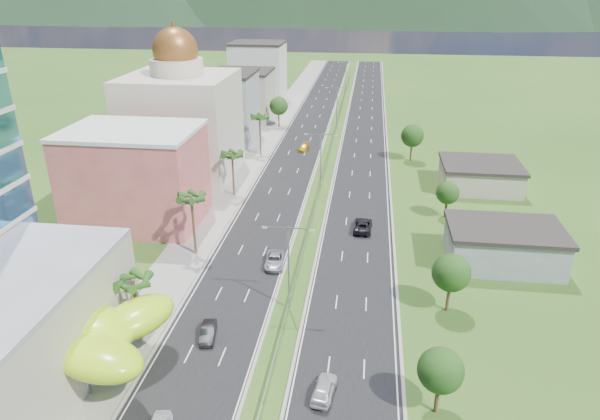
% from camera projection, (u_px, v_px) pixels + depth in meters
% --- Properties ---
extents(ground, '(500.00, 500.00, 0.00)m').
position_uv_depth(ground, '(275.00, 361.00, 56.01)').
color(ground, '#2D5119').
rests_on(ground, ground).
extents(road_left, '(11.00, 260.00, 0.04)m').
position_uv_depth(road_left, '(306.00, 132.00, 138.68)').
color(road_left, black).
rests_on(road_left, ground).
extents(road_right, '(11.00, 260.00, 0.04)m').
position_uv_depth(road_right, '(364.00, 134.00, 136.90)').
color(road_right, black).
rests_on(road_right, ground).
extents(sidewalk_left, '(7.00, 260.00, 0.12)m').
position_uv_depth(sidewalk_left, '(270.00, 131.00, 139.80)').
color(sidewalk_left, gray).
rests_on(sidewalk_left, ground).
extents(median_guardrail, '(0.10, 216.06, 0.76)m').
position_uv_depth(median_guardrail, '(329.00, 152.00, 121.19)').
color(median_guardrail, gray).
rests_on(median_guardrail, ground).
extents(streetlight_median_b, '(6.04, 0.25, 11.00)m').
position_uv_depth(streetlight_median_b, '(288.00, 259.00, 62.40)').
color(streetlight_median_b, gray).
rests_on(streetlight_median_b, ground).
extents(streetlight_median_c, '(6.04, 0.25, 11.00)m').
position_uv_depth(streetlight_median_c, '(321.00, 155.00, 98.75)').
color(streetlight_median_c, gray).
rests_on(streetlight_median_c, ground).
extents(streetlight_median_d, '(6.04, 0.25, 11.00)m').
position_uv_depth(streetlight_median_d, '(337.00, 103.00, 139.64)').
color(streetlight_median_d, gray).
rests_on(streetlight_median_d, ground).
extents(streetlight_median_e, '(6.04, 0.25, 11.00)m').
position_uv_depth(streetlight_median_e, '(346.00, 75.00, 180.54)').
color(streetlight_median_e, gray).
rests_on(streetlight_median_e, ground).
extents(lime_canopy, '(18.00, 15.00, 7.40)m').
position_uv_depth(lime_canopy, '(67.00, 330.00, 52.76)').
color(lime_canopy, '#AFE616').
rests_on(lime_canopy, ground).
extents(pink_shophouse, '(20.00, 15.00, 15.00)m').
position_uv_depth(pink_shophouse, '(136.00, 178.00, 85.42)').
color(pink_shophouse, '#BE4D52').
rests_on(pink_shophouse, ground).
extents(domed_building, '(20.00, 20.00, 28.70)m').
position_uv_depth(domed_building, '(182.00, 120.00, 104.78)').
color(domed_building, beige).
rests_on(domed_building, ground).
extents(midrise_grey, '(16.00, 15.00, 16.00)m').
position_uv_depth(midrise_grey, '(221.00, 108.00, 128.73)').
color(midrise_grey, gray).
rests_on(midrise_grey, ground).
extents(midrise_beige, '(16.00, 15.00, 13.00)m').
position_uv_depth(midrise_beige, '(242.00, 96.00, 149.32)').
color(midrise_beige, '#AEA78F').
rests_on(midrise_beige, ground).
extents(midrise_white, '(16.00, 15.00, 18.00)m').
position_uv_depth(midrise_white, '(258.00, 73.00, 169.22)').
color(midrise_white, silver).
rests_on(midrise_white, ground).
extents(shed_near, '(15.00, 10.00, 5.00)m').
position_uv_depth(shed_near, '(503.00, 247.00, 74.40)').
color(shed_near, gray).
rests_on(shed_near, ground).
extents(shed_far, '(14.00, 12.00, 4.40)m').
position_uv_depth(shed_far, '(480.00, 177.00, 101.54)').
color(shed_far, '#AEA78F').
rests_on(shed_far, ground).
extents(palm_tree_b, '(3.60, 3.60, 8.10)m').
position_uv_depth(palm_tree_b, '(133.00, 284.00, 56.85)').
color(palm_tree_b, '#47301C').
rests_on(palm_tree_b, ground).
extents(palm_tree_c, '(3.60, 3.60, 9.60)m').
position_uv_depth(palm_tree_c, '(191.00, 200.00, 74.45)').
color(palm_tree_c, '#47301C').
rests_on(palm_tree_c, ground).
extents(palm_tree_d, '(3.60, 3.60, 8.60)m').
position_uv_depth(palm_tree_d, '(232.00, 156.00, 95.73)').
color(palm_tree_d, '#47301C').
rests_on(palm_tree_d, ground).
extents(palm_tree_e, '(3.60, 3.60, 9.40)m').
position_uv_depth(palm_tree_e, '(260.00, 118.00, 118.15)').
color(palm_tree_e, '#47301C').
rests_on(palm_tree_e, ground).
extents(leafy_tree_lfar, '(4.90, 4.90, 8.05)m').
position_uv_depth(leafy_tree_lfar, '(279.00, 106.00, 141.96)').
color(leafy_tree_lfar, '#47301C').
rests_on(leafy_tree_lfar, ground).
extents(leafy_tree_ra, '(4.20, 4.20, 6.90)m').
position_uv_depth(leafy_tree_ra, '(441.00, 371.00, 47.65)').
color(leafy_tree_ra, '#47301C').
rests_on(leafy_tree_ra, ground).
extents(leafy_tree_rb, '(4.55, 4.55, 7.47)m').
position_uv_depth(leafy_tree_rb, '(451.00, 273.00, 62.58)').
color(leafy_tree_rb, '#47301C').
rests_on(leafy_tree_rb, ground).
extents(leafy_tree_rc, '(3.85, 3.85, 6.33)m').
position_uv_depth(leafy_tree_rc, '(448.00, 193.00, 87.99)').
color(leafy_tree_rc, '#47301C').
rests_on(leafy_tree_rc, ground).
extents(leafy_tree_rd, '(4.90, 4.90, 8.05)m').
position_uv_depth(leafy_tree_rd, '(412.00, 136.00, 115.25)').
color(leafy_tree_rd, '#47301C').
rests_on(leafy_tree_rd, ground).
extents(mountain_ridge, '(860.00, 140.00, 90.00)m').
position_uv_depth(mountain_ridge, '(434.00, 24.00, 457.82)').
color(mountain_ridge, black).
rests_on(mountain_ridge, ground).
extents(car_dark_left, '(2.18, 4.54, 1.44)m').
position_uv_depth(car_dark_left, '(208.00, 332.00, 59.43)').
color(car_dark_left, black).
rests_on(car_dark_left, road_left).
extents(car_silver_mid_left, '(3.04, 5.74, 1.54)m').
position_uv_depth(car_silver_mid_left, '(275.00, 260.00, 74.37)').
color(car_silver_mid_left, '#95989C').
rests_on(car_silver_mid_left, road_left).
extents(car_yellow_far_left, '(2.34, 4.91, 1.38)m').
position_uv_depth(car_yellow_far_left, '(304.00, 147.00, 124.11)').
color(car_yellow_far_left, gold).
rests_on(car_yellow_far_left, road_left).
extents(car_white_near_right, '(2.54, 4.95, 1.61)m').
position_uv_depth(car_white_near_right, '(324.00, 388.00, 51.14)').
color(car_white_near_right, silver).
rests_on(car_white_near_right, road_right).
extents(car_dark_far_right, '(2.98, 6.06, 1.65)m').
position_uv_depth(car_dark_far_right, '(363.00, 225.00, 84.78)').
color(car_dark_far_right, black).
rests_on(car_dark_far_right, road_right).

